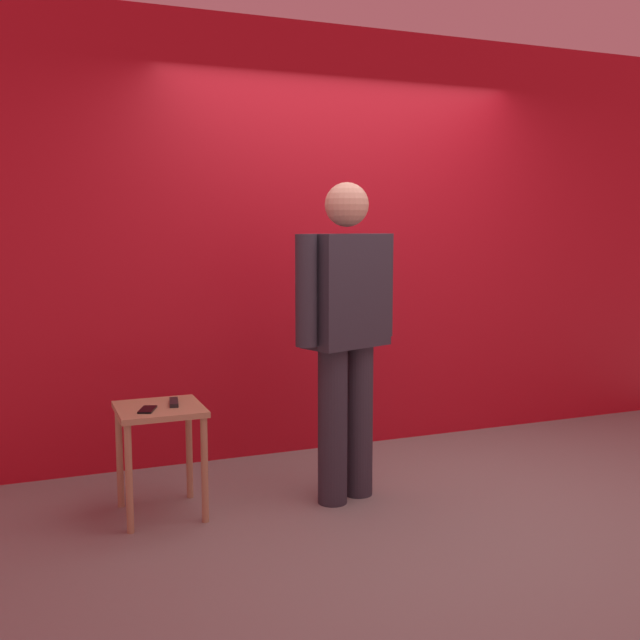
# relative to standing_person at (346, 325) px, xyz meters

# --- Properties ---
(ground_plane) EXTENTS (12.00, 12.00, 0.00)m
(ground_plane) POSITION_rel_standing_person_xyz_m (0.41, -0.36, -0.98)
(ground_plane) COLOR gray
(back_wall_red) EXTENTS (6.05, 0.12, 2.82)m
(back_wall_red) POSITION_rel_standing_person_xyz_m (0.41, 1.00, 0.43)
(back_wall_red) COLOR #B5111F
(back_wall_red) RESTS_ON ground_plane
(standing_person) EXTENTS (0.69, 0.38, 1.75)m
(standing_person) POSITION_rel_standing_person_xyz_m (0.00, 0.00, 0.00)
(standing_person) COLOR #2D2D38
(standing_person) RESTS_ON ground_plane
(side_table) EXTENTS (0.44, 0.44, 0.58)m
(side_table) POSITION_rel_standing_person_xyz_m (-1.00, 0.15, -0.51)
(side_table) COLOR tan
(side_table) RESTS_ON ground_plane
(cell_phone) EXTENTS (0.12, 0.16, 0.01)m
(cell_phone) POSITION_rel_standing_person_xyz_m (-1.07, 0.08, -0.39)
(cell_phone) COLOR black
(cell_phone) RESTS_ON side_table
(tv_remote) EXTENTS (0.07, 0.18, 0.02)m
(tv_remote) POSITION_rel_standing_person_xyz_m (-0.92, 0.17, -0.39)
(tv_remote) COLOR black
(tv_remote) RESTS_ON side_table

